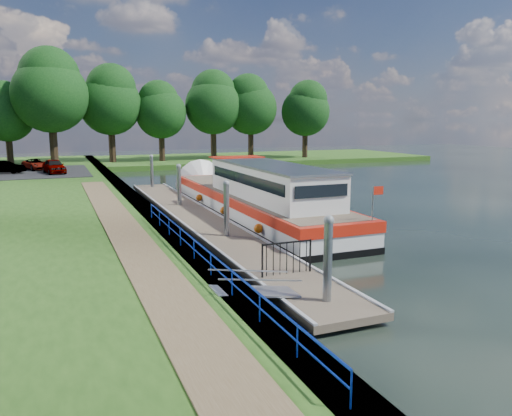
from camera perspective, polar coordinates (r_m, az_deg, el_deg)
name	(u,v)px	position (r m, az deg, el deg)	size (l,w,h in m)	color
ground	(318,308)	(15.49, 7.09, -11.24)	(160.00, 160.00, 0.00)	black
bank_edge	(145,215)	(28.41, -12.52, -0.78)	(1.10, 90.00, 0.78)	#473D2D
far_bank	(206,160)	(67.54, -5.71, 5.50)	(60.00, 18.00, 0.60)	#254C15
footpath	(130,238)	(21.28, -14.24, -3.32)	(1.60, 40.00, 0.05)	brown
carpark	(8,173)	(50.92, -26.51, 3.59)	(14.00, 12.00, 0.06)	black
blue_fence	(202,251)	(16.72, -6.22, -4.89)	(0.04, 18.04, 0.72)	#0C2DBF
pontoon	(200,222)	(27.08, -6.46, -1.57)	(2.50, 30.00, 0.56)	brown
mooring_piles	(199,202)	(26.88, -6.50, 0.72)	(0.30, 27.30, 3.55)	gray
gangway	(255,291)	(14.94, -0.10, -9.43)	(2.58, 1.00, 0.92)	#A5A8AD
gate_panel	(287,253)	(16.98, 3.54, -5.18)	(1.85, 0.05, 1.15)	black
barge	(250,197)	(29.62, -0.68, 1.28)	(4.36, 21.15, 4.78)	black
horizon_trees	(100,99)	(61.52, -17.43, 11.78)	(54.38, 10.03, 12.87)	#332316
car_a	(54,166)	(48.71, -22.08, 4.46)	(1.52, 3.78, 1.29)	#999999
car_b	(5,167)	(50.37, -26.79, 4.18)	(1.18, 3.39, 1.12)	#999999
car_d	(37,164)	(52.81, -23.79, 4.59)	(1.76, 3.81, 1.06)	#999999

